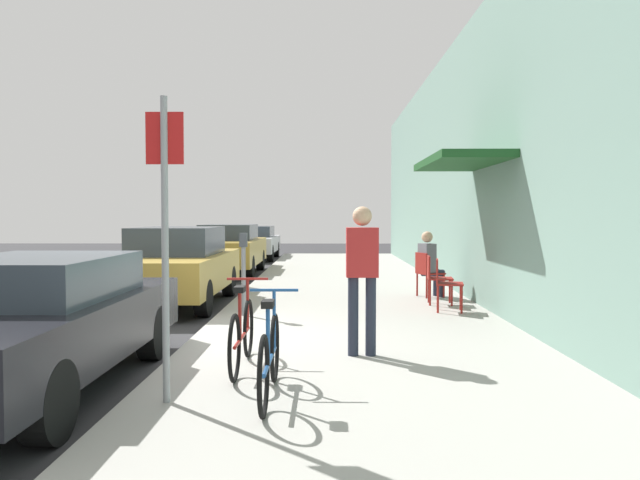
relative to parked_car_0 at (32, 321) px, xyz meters
name	(u,v)px	position (x,y,z in m)	size (l,w,h in m)	color
ground_plane	(190,348)	(1.10, 1.99, -0.69)	(60.00, 60.00, 0.00)	#2D2D30
sidewalk_slab	(356,318)	(3.35, 3.99, -0.63)	(4.50, 32.00, 0.12)	#9E9B93
building_facade	(506,153)	(5.75, 3.99, 2.03)	(1.40, 32.00, 5.45)	gray
parked_car_0	(32,321)	(0.00, 0.00, 0.00)	(1.80, 4.40, 1.31)	black
parked_car_1	(177,265)	(0.00, 5.81, 0.07)	(1.80, 4.40, 1.49)	#A58433
parked_car_2	(228,248)	(0.00, 12.07, 0.06)	(1.80, 4.40, 1.46)	#A58433
parked_car_3	(253,242)	(0.00, 18.21, 0.00)	(1.80, 4.40, 1.31)	#B7B7BC
parking_meter	(243,268)	(1.55, 3.83, 0.19)	(0.12, 0.10, 1.32)	slate
street_sign	(165,225)	(1.50, -0.72, 0.95)	(0.32, 0.06, 2.60)	gray
bicycle_0	(242,334)	(1.99, 0.43, -0.22)	(0.46, 1.71, 0.90)	black
bicycle_1	(270,357)	(2.37, -0.60, -0.22)	(0.46, 1.71, 0.90)	black
cafe_chair_0	(445,281)	(4.84, 4.29, -0.07)	(0.51, 0.51, 0.87)	maroon
cafe_chair_1	(436,276)	(4.84, 5.13, -0.07)	(0.48, 0.48, 0.87)	maroon
cafe_chair_2	(427,271)	(4.84, 6.12, -0.07)	(0.56, 0.56, 0.87)	maroon
seated_patron_2	(430,262)	(4.90, 6.14, 0.12)	(0.51, 0.47, 1.29)	#232838
pedestrian_standing	(362,268)	(3.27, 1.04, 0.43)	(0.36, 0.22, 1.70)	#232838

